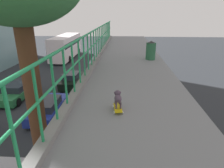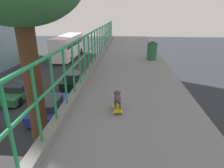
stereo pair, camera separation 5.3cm
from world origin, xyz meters
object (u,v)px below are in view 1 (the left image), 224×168
car_green_sixth (15,92)px  car_black_seventh (72,80)px  litter_bin (151,50)px  toy_skateboard (118,108)px  city_bus (66,46)px  car_blue_fifth (48,108)px  small_dog (118,97)px

car_green_sixth → car_black_seventh: 5.24m
litter_bin → toy_skateboard: bearing=-104.7°
car_green_sixth → litter_bin: (10.27, -6.03, 4.79)m
car_green_sixth → litter_bin: litter_bin is taller
city_bus → litter_bin: litter_bin is taller
car_green_sixth → car_blue_fifth: bearing=-34.0°
car_green_sixth → small_dog: 14.81m
car_blue_fifth → city_bus: city_bus is taller
toy_skateboard → litter_bin: litter_bin is taller
car_blue_fifth → city_bus: size_ratio=0.42×
car_green_sixth → city_bus: (-0.14, 15.86, 1.36)m
car_black_seventh → toy_skateboard: (5.00, -14.25, 4.41)m
car_black_seventh → litter_bin: litter_bin is taller
car_green_sixth → small_dog: size_ratio=10.01×
car_green_sixth → toy_skateboard: bearing=-50.4°
city_bus → car_blue_fifth: bearing=-77.9°
city_bus → litter_bin: (10.41, -21.90, 3.42)m
car_blue_fifth → toy_skateboard: toy_skateboard is taller
litter_bin → small_dog: bearing=-104.9°
car_blue_fifth → car_black_seventh: (0.19, 5.95, 0.04)m
city_bus → small_dog: size_ratio=25.35×
car_black_seventh → city_bus: size_ratio=0.41×
city_bus → small_dog: 28.38m
car_blue_fifth → litter_bin: litter_bin is taller
city_bus → litter_bin: bearing=-64.6°
car_green_sixth → toy_skateboard: toy_skateboard is taller
car_black_seventh → toy_skateboard: size_ratio=9.60×
car_green_sixth → litter_bin: size_ratio=4.94×
car_black_seventh → small_dog: (4.99, -14.18, 4.62)m
car_blue_fifth → small_dog: bearing=-57.8°
car_blue_fifth → litter_bin: size_ratio=5.19×
car_green_sixth → car_black_seventh: (4.01, 3.38, 0.03)m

